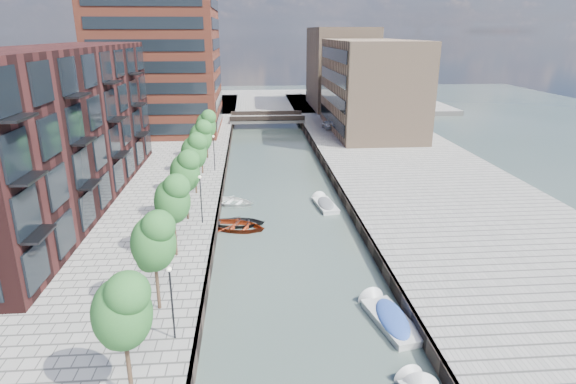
{
  "coord_description": "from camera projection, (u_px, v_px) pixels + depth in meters",
  "views": [
    {
      "loc": [
        -2.99,
        -13.81,
        16.21
      ],
      "look_at": [
        0.0,
        24.07,
        3.5
      ],
      "focal_mm": 30.0,
      "sensor_mm": 36.0,
      "label": 1
    }
  ],
  "objects": [
    {
      "name": "car",
      "position": [
        328.0,
        125.0,
        78.88
      ],
      "size": [
        1.84,
        3.9,
        1.29
      ],
      "primitive_type": "imported",
      "rotation": [
        0.0,
        0.0,
        0.09
      ],
      "color": "silver",
      "rests_on": "quay_right"
    },
    {
      "name": "tree_5",
      "position": [
        201.0,
        136.0,
        52.98
      ],
      "size": [
        2.5,
        2.5,
        5.95
      ],
      "color": "#382619",
      "rests_on": "quay_left"
    },
    {
      "name": "bridge",
      "position": [
        267.0,
        119.0,
        86.05
      ],
      "size": [
        13.0,
        6.0,
        1.3
      ],
      "color": "gray",
      "rests_on": "ground"
    },
    {
      "name": "tree_0",
      "position": [
        122.0,
        309.0,
        19.89
      ],
      "size": [
        2.5,
        2.5,
        5.95
      ],
      "color": "#382619",
      "rests_on": "quay_left"
    },
    {
      "name": "tree_3",
      "position": [
        185.0,
        170.0,
        39.74
      ],
      "size": [
        2.5,
        2.5,
        5.95
      ],
      "color": "#382619",
      "rests_on": "quay_left"
    },
    {
      "name": "water",
      "position": [
        277.0,
        177.0,
        56.24
      ],
      "size": [
        300.0,
        300.0,
        0.0
      ],
      "primitive_type": "plane",
      "color": "#38473F",
      "rests_on": "ground"
    },
    {
      "name": "sloop_2",
      "position": [
        237.0,
        229.0,
        41.46
      ],
      "size": [
        5.97,
        5.14,
        1.04
      ],
      "primitive_type": "imported",
      "rotation": [
        0.0,
        0.0,
        1.21
      ],
      "color": "maroon",
      "rests_on": "ground"
    },
    {
      "name": "tower",
      "position": [
        156.0,
        33.0,
        73.53
      ],
      "size": [
        18.0,
        18.0,
        30.0
      ],
      "primitive_type": "cube",
      "color": "brown",
      "rests_on": "quay_left"
    },
    {
      "name": "tree_4",
      "position": [
        194.0,
        150.0,
        46.36
      ],
      "size": [
        2.5,
        2.5,
        5.95
      ],
      "color": "#382619",
      "rests_on": "quay_left"
    },
    {
      "name": "motorboat_4",
      "position": [
        324.0,
        204.0,
        46.98
      ],
      "size": [
        2.16,
        4.8,
        1.54
      ],
      "color": "silver",
      "rests_on": "ground"
    },
    {
      "name": "quay_right",
      "position": [
        411.0,
        170.0,
        57.28
      ],
      "size": [
        20.0,
        140.0,
        1.0
      ],
      "primitive_type": "cube",
      "color": "gray",
      "rests_on": "ground"
    },
    {
      "name": "tree_6",
      "position": [
        206.0,
        124.0,
        59.59
      ],
      "size": [
        2.5,
        2.5,
        5.95
      ],
      "color": "#382619",
      "rests_on": "quay_left"
    },
    {
      "name": "lamp_2",
      "position": [
        214.0,
        149.0,
        54.59
      ],
      "size": [
        0.24,
        0.24,
        4.12
      ],
      "color": "black",
      "rests_on": "quay_left"
    },
    {
      "name": "lamp_0",
      "position": [
        171.0,
        296.0,
        24.34
      ],
      "size": [
        0.24,
        0.24,
        4.12
      ],
      "color": "black",
      "rests_on": "quay_left"
    },
    {
      "name": "lamp_1",
      "position": [
        201.0,
        194.0,
        39.46
      ],
      "size": [
        0.24,
        0.24,
        4.12
      ],
      "color": "black",
      "rests_on": "quay_left"
    },
    {
      "name": "far_closure",
      "position": [
        263.0,
        102.0,
        112.8
      ],
      "size": [
        80.0,
        40.0,
        1.0
      ],
      "primitive_type": "cube",
      "color": "gray",
      "rests_on": "ground"
    },
    {
      "name": "quay_wall_left",
      "position": [
        225.0,
        174.0,
        55.63
      ],
      "size": [
        0.25,
        140.0,
        1.0
      ],
      "primitive_type": "cube",
      "color": "#332823",
      "rests_on": "ground"
    },
    {
      "name": "sloop_4",
      "position": [
        240.0,
        225.0,
        42.35
      ],
      "size": [
        4.68,
        3.49,
        0.93
      ],
      "primitive_type": "imported",
      "rotation": [
        0.0,
        0.0,
        1.5
      ],
      "color": "black",
      "rests_on": "ground"
    },
    {
      "name": "tree_2",
      "position": [
        172.0,
        198.0,
        33.12
      ],
      "size": [
        2.5,
        2.5,
        5.95
      ],
      "color": "#382619",
      "rests_on": "quay_left"
    },
    {
      "name": "tree_1",
      "position": [
        153.0,
        240.0,
        26.51
      ],
      "size": [
        2.5,
        2.5,
        5.95
      ],
      "color": "#382619",
      "rests_on": "quay_left"
    },
    {
      "name": "quay_wall_right",
      "position": [
        329.0,
        172.0,
        56.54
      ],
      "size": [
        0.25,
        140.0,
        1.0
      ],
      "primitive_type": "cube",
      "color": "#332823",
      "rests_on": "ground"
    },
    {
      "name": "tan_block_far",
      "position": [
        340.0,
        68.0,
        99.96
      ],
      "size": [
        12.0,
        20.0,
        16.0
      ],
      "primitive_type": "cube",
      "color": "#93745A",
      "rests_on": "quay_right"
    },
    {
      "name": "apartment_block",
      "position": [
        59.0,
        129.0,
        42.75
      ],
      "size": [
        8.0,
        38.0,
        14.0
      ],
      "primitive_type": "cube",
      "color": "black",
      "rests_on": "quay_left"
    },
    {
      "name": "sloop_3",
      "position": [
        232.0,
        204.0,
        47.52
      ],
      "size": [
        5.65,
        4.95,
        0.97
      ],
      "primitive_type": "imported",
      "rotation": [
        0.0,
        0.0,
        1.16
      ],
      "color": "white",
      "rests_on": "ground"
    },
    {
      "name": "tan_block_near",
      "position": [
        370.0,
        86.0,
        75.69
      ],
      "size": [
        12.0,
        25.0,
        14.0
      ],
      "primitive_type": "cube",
      "color": "#93745A",
      "rests_on": "quay_right"
    },
    {
      "name": "motorboat_3",
      "position": [
        388.0,
        317.0,
        28.32
      ],
      "size": [
        2.84,
        5.47,
        1.74
      ],
      "color": "#BBBBB9",
      "rests_on": "ground"
    }
  ]
}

